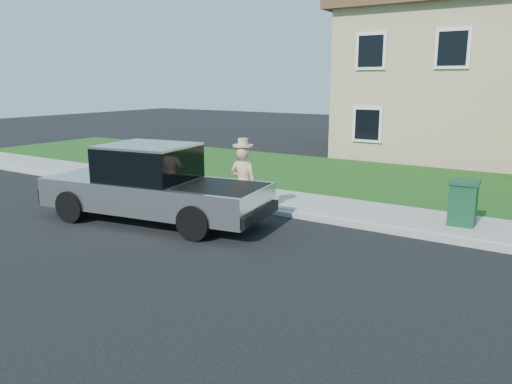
# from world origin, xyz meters

# --- Properties ---
(ground) EXTENTS (80.00, 80.00, 0.00)m
(ground) POSITION_xyz_m (0.00, 0.00, 0.00)
(ground) COLOR black
(ground) RESTS_ON ground
(curb) EXTENTS (40.00, 0.20, 0.12)m
(curb) POSITION_xyz_m (1.00, 2.90, 0.06)
(curb) COLOR gray
(curb) RESTS_ON ground
(sidewalk) EXTENTS (40.00, 2.00, 0.15)m
(sidewalk) POSITION_xyz_m (1.00, 4.00, 0.07)
(sidewalk) COLOR gray
(sidewalk) RESTS_ON ground
(lawn) EXTENTS (40.00, 7.00, 0.10)m
(lawn) POSITION_xyz_m (1.00, 8.50, 0.05)
(lawn) COLOR #1D3D11
(lawn) RESTS_ON ground
(house) EXTENTS (14.00, 11.30, 6.85)m
(house) POSITION_xyz_m (1.31, 16.38, 3.17)
(house) COLOR tan
(house) RESTS_ON ground
(pickup_truck) EXTENTS (6.01, 2.79, 1.90)m
(pickup_truck) POSITION_xyz_m (-3.23, 0.72, 0.89)
(pickup_truck) COLOR black
(pickup_truck) RESTS_ON ground
(woman) EXTENTS (0.73, 0.54, 2.04)m
(woman) POSITION_xyz_m (-1.44, 2.01, 0.97)
(woman) COLOR tan
(woman) RESTS_ON ground
(trash_bin) EXTENTS (0.69, 0.78, 1.03)m
(trash_bin) POSITION_xyz_m (3.32, 4.02, 0.67)
(trash_bin) COLOR #103C22
(trash_bin) RESTS_ON sidewalk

